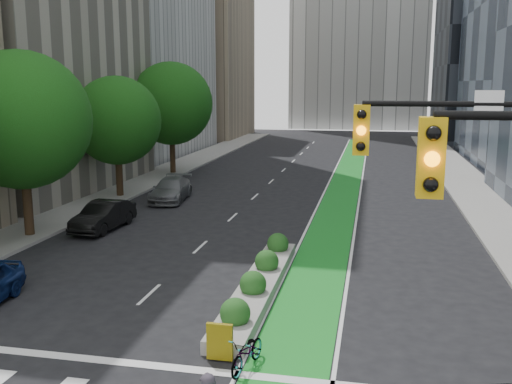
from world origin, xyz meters
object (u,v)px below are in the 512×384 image
at_px(parked_car_left_mid, 103,216).
at_px(parked_car_left_far, 171,190).
at_px(bicycle, 247,352).
at_px(median_planter, 259,282).

xyz_separation_m(parked_car_left_mid, parked_car_left_far, (0.78, 7.61, -0.00)).
relative_size(bicycle, parked_car_left_far, 0.35).
distance_m(median_planter, parked_car_left_far, 16.98).
bearing_deg(bicycle, median_planter, 111.41).
bearing_deg(parked_car_left_far, parked_car_left_mid, -101.99).
xyz_separation_m(median_planter, parked_car_left_mid, (-9.39, 7.02, 0.34)).
distance_m(median_planter, bicycle, 5.54).
relative_size(median_planter, parked_car_left_far, 2.10).
relative_size(median_planter, bicycle, 5.96).
xyz_separation_m(median_planter, bicycle, (0.80, -5.48, 0.08)).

